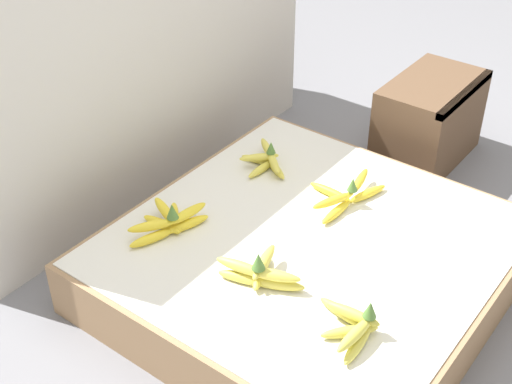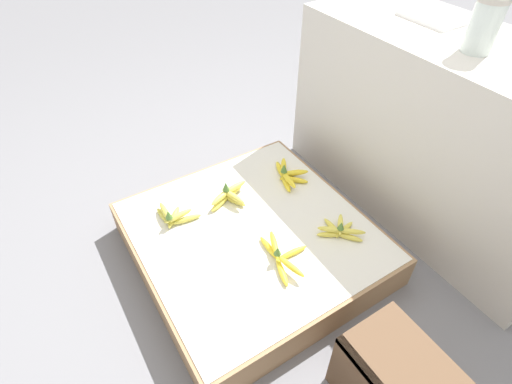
# 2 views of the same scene
# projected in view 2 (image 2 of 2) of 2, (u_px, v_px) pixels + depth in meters

# --- Properties ---
(ground_plane) EXTENTS (10.00, 10.00, 0.00)m
(ground_plane) POSITION_uv_depth(u_px,v_px,m) (253.00, 254.00, 1.82)
(ground_plane) COLOR slate
(display_platform) EXTENTS (0.97, 0.95, 0.16)m
(display_platform) POSITION_uv_depth(u_px,v_px,m) (252.00, 242.00, 1.76)
(display_platform) COLOR #997551
(display_platform) RESTS_ON ground_plane
(back_vendor_table) EXTENTS (1.39, 0.57, 0.83)m
(back_vendor_table) POSITION_uv_depth(u_px,v_px,m) (439.00, 132.00, 1.80)
(back_vendor_table) COLOR beige
(back_vendor_table) RESTS_ON ground_plane
(banana_bunch_front_left) EXTENTS (0.15, 0.17, 0.09)m
(banana_bunch_front_left) POSITION_uv_depth(u_px,v_px,m) (173.00, 216.00, 1.73)
(banana_bunch_front_left) COLOR gold
(banana_bunch_front_left) RESTS_ON display_platform
(banana_bunch_middle_left) EXTENTS (0.15, 0.22, 0.10)m
(banana_bunch_middle_left) POSITION_uv_depth(u_px,v_px,m) (229.00, 195.00, 1.82)
(banana_bunch_middle_left) COLOR #DBCC4C
(banana_bunch_middle_left) RESTS_ON display_platform
(banana_bunch_middle_midleft) EXTENTS (0.27, 0.19, 0.09)m
(banana_bunch_middle_midleft) POSITION_uv_depth(u_px,v_px,m) (281.00, 256.00, 1.57)
(banana_bunch_middle_midleft) COLOR yellow
(banana_bunch_middle_midleft) RESTS_ON display_platform
(banana_bunch_back_left) EXTENTS (0.24, 0.16, 0.10)m
(banana_bunch_back_left) POSITION_uv_depth(u_px,v_px,m) (288.00, 175.00, 1.93)
(banana_bunch_back_left) COLOR yellow
(banana_bunch_back_left) RESTS_ON display_platform
(banana_bunch_back_midleft) EXTENTS (0.19, 0.18, 0.08)m
(banana_bunch_back_midleft) POSITION_uv_depth(u_px,v_px,m) (340.00, 230.00, 1.67)
(banana_bunch_back_midleft) COLOR #DBCC4C
(banana_bunch_back_midleft) RESTS_ON display_platform
(glass_jar) EXTENTS (0.11, 0.11, 0.19)m
(glass_jar) POSITION_uv_depth(u_px,v_px,m) (485.00, 24.00, 1.39)
(glass_jar) COLOR silver
(glass_jar) RESTS_ON back_vendor_table
(foam_tray_white) EXTENTS (0.25, 0.19, 0.02)m
(foam_tray_white) POSITION_uv_depth(u_px,v_px,m) (433.00, 17.00, 1.69)
(foam_tray_white) COLOR white
(foam_tray_white) RESTS_ON back_vendor_table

